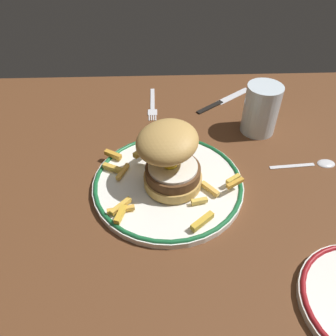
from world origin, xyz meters
TOP-DOWN VIEW (x-y plane):
  - ground_plane at (0.00, 0.00)cm, footprint 112.39×87.68cm
  - dinner_plate at (-5.09, 0.72)cm, footprint 27.43×27.43cm
  - burger at (-4.83, 0.74)cm, footprint 14.92×14.70cm
  - fries_pile at (-6.54, 0.61)cm, footprint 25.38×25.44cm
  - water_glass at (15.27, 17.49)cm, footprint 7.40×7.40cm
  - fork at (-7.84, 28.67)cm, footprint 2.21×14.40cm
  - knife at (8.86, 29.08)cm, footprint 15.21×12.12cm
  - spoon at (24.95, 5.67)cm, footprint 13.39×2.86cm

SIDE VIEW (x-z plane):
  - ground_plane at x=0.00cm, z-range -4.00..0.00cm
  - fork at x=-7.84cm, z-range 0.00..0.36cm
  - knife at x=8.86cm, z-range -0.09..0.61cm
  - spoon at x=24.95cm, z-range -0.09..0.81cm
  - dinner_plate at x=-5.09cm, z-range 0.04..1.64cm
  - fries_pile at x=-6.54cm, z-range 0.90..3.77cm
  - water_glass at x=15.27cm, z-range -0.75..10.07cm
  - burger at x=-4.83cm, z-range 1.46..13.10cm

